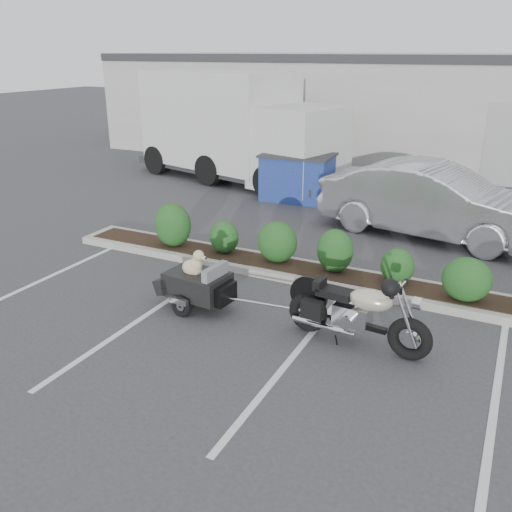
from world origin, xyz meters
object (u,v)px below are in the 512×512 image
at_px(motorcycle, 356,313).
at_px(dumpster, 297,177).
at_px(sedan, 433,201).
at_px(delivery_truck, 237,129).
at_px(pet_trailer, 197,283).

distance_m(motorcycle, dumpster, 8.44).
height_order(sedan, dumpster, sedan).
distance_m(sedan, delivery_truck, 7.65).
bearing_deg(pet_trailer, delivery_truck, 119.30).
relative_size(motorcycle, delivery_truck, 0.28).
height_order(motorcycle, delivery_truck, delivery_truck).
relative_size(motorcycle, sedan, 0.44).
distance_m(pet_trailer, dumpster, 7.51).
distance_m(pet_trailer, sedan, 6.39).
xyz_separation_m(motorcycle, dumpster, (-3.99, 7.43, 0.16)).
height_order(motorcycle, pet_trailer, motorcycle).
height_order(dumpster, delivery_truck, delivery_truck).
height_order(motorcycle, sedan, sedan).
bearing_deg(sedan, dumpster, 77.24).
bearing_deg(dumpster, motorcycle, -65.31).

